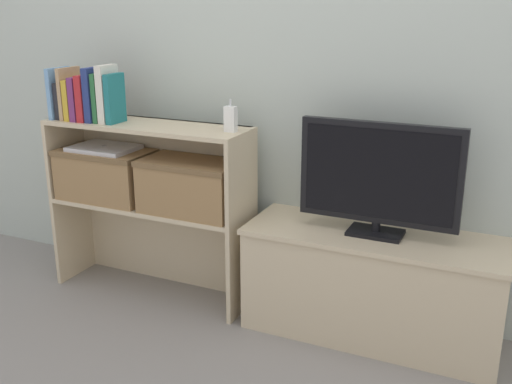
{
  "coord_description": "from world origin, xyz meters",
  "views": [
    {
      "loc": [
        1.03,
        -2.09,
        1.36
      ],
      "look_at": [
        0.0,
        0.14,
        0.58
      ],
      "focal_mm": 42.0,
      "sensor_mm": 36.0,
      "label": 1
    }
  ],
  "objects_px": {
    "tv_stand": "(372,285)",
    "book_ivory": "(108,94)",
    "book_mustard": "(75,99)",
    "book_plum": "(81,98)",
    "tv": "(379,176)",
    "book_forest": "(102,98)",
    "book_crimson": "(88,98)",
    "book_teal": "(115,99)",
    "laptop": "(104,148)",
    "storage_basket_left": "(106,172)",
    "book_tan": "(70,93)",
    "book_skyblue": "(60,93)",
    "baby_monitor": "(231,119)",
    "storage_basket_right": "(191,184)",
    "book_navy": "(95,95)",
    "book_charcoal": "(65,100)"
  },
  "relations": [
    {
      "from": "book_skyblue",
      "to": "book_ivory",
      "type": "relative_size",
      "value": 0.91
    },
    {
      "from": "book_charcoal",
      "to": "book_tan",
      "type": "relative_size",
      "value": 0.71
    },
    {
      "from": "book_navy",
      "to": "tv_stand",
      "type": "bearing_deg",
      "value": 3.63
    },
    {
      "from": "book_charcoal",
      "to": "book_forest",
      "type": "bearing_deg",
      "value": -0.0
    },
    {
      "from": "book_charcoal",
      "to": "book_navy",
      "type": "height_order",
      "value": "book_navy"
    },
    {
      "from": "tv",
      "to": "book_forest",
      "type": "xyz_separation_m",
      "value": [
        -1.28,
        -0.08,
        0.24
      ]
    },
    {
      "from": "storage_basket_right",
      "to": "book_plum",
      "type": "bearing_deg",
      "value": -177.1
    },
    {
      "from": "book_tan",
      "to": "book_navy",
      "type": "xyz_separation_m",
      "value": [
        0.15,
        0.0,
        0.0
      ]
    },
    {
      "from": "book_skyblue",
      "to": "book_teal",
      "type": "bearing_deg",
      "value": 0.0
    },
    {
      "from": "tv",
      "to": "book_crimson",
      "type": "xyz_separation_m",
      "value": [
        -1.35,
        -0.08,
        0.24
      ]
    },
    {
      "from": "tv_stand",
      "to": "book_ivory",
      "type": "height_order",
      "value": "book_ivory"
    },
    {
      "from": "book_mustard",
      "to": "book_plum",
      "type": "relative_size",
      "value": 0.93
    },
    {
      "from": "book_tan",
      "to": "storage_basket_left",
      "type": "xyz_separation_m",
      "value": [
        0.15,
        0.03,
        -0.37
      ]
    },
    {
      "from": "book_crimson",
      "to": "laptop",
      "type": "distance_m",
      "value": 0.25
    },
    {
      "from": "storage_basket_left",
      "to": "book_crimson",
      "type": "bearing_deg",
      "value": -148.24
    },
    {
      "from": "book_crimson",
      "to": "storage_basket_left",
      "type": "bearing_deg",
      "value": 31.76
    },
    {
      "from": "book_skyblue",
      "to": "book_teal",
      "type": "relative_size",
      "value": 1.06
    },
    {
      "from": "book_charcoal",
      "to": "book_plum",
      "type": "xyz_separation_m",
      "value": [
        0.1,
        0.0,
        0.02
      ]
    },
    {
      "from": "book_charcoal",
      "to": "book_ivory",
      "type": "xyz_separation_m",
      "value": [
        0.25,
        0.0,
        0.04
      ]
    },
    {
      "from": "tv_stand",
      "to": "book_teal",
      "type": "relative_size",
      "value": 4.8
    },
    {
      "from": "laptop",
      "to": "book_teal",
      "type": "bearing_deg",
      "value": -15.03
    },
    {
      "from": "book_navy",
      "to": "book_ivory",
      "type": "bearing_deg",
      "value": 0.0
    },
    {
      "from": "book_navy",
      "to": "baby_monitor",
      "type": "xyz_separation_m",
      "value": [
        0.67,
        0.04,
        -0.07
      ]
    },
    {
      "from": "book_mustard",
      "to": "book_crimson",
      "type": "bearing_deg",
      "value": 0.0
    },
    {
      "from": "tv",
      "to": "book_forest",
      "type": "bearing_deg",
      "value": -176.34
    },
    {
      "from": "book_skyblue",
      "to": "book_teal",
      "type": "height_order",
      "value": "book_skyblue"
    },
    {
      "from": "tv_stand",
      "to": "book_mustard",
      "type": "xyz_separation_m",
      "value": [
        -1.43,
        -0.08,
        0.7
      ]
    },
    {
      "from": "book_mustard",
      "to": "storage_basket_right",
      "type": "xyz_separation_m",
      "value": [
        0.6,
        0.03,
        -0.35
      ]
    },
    {
      "from": "book_crimson",
      "to": "book_teal",
      "type": "xyz_separation_m",
      "value": [
        0.15,
        0.0,
        0.01
      ]
    },
    {
      "from": "book_mustard",
      "to": "book_teal",
      "type": "relative_size",
      "value": 0.84
    },
    {
      "from": "book_skyblue",
      "to": "book_forest",
      "type": "relative_size",
      "value": 1.06
    },
    {
      "from": "baby_monitor",
      "to": "book_crimson",
      "type": "bearing_deg",
      "value": -176.53
    },
    {
      "from": "tv_stand",
      "to": "laptop",
      "type": "relative_size",
      "value": 3.56
    },
    {
      "from": "tv_stand",
      "to": "baby_monitor",
      "type": "height_order",
      "value": "baby_monitor"
    },
    {
      "from": "book_plum",
      "to": "book_ivory",
      "type": "relative_size",
      "value": 0.77
    },
    {
      "from": "book_skyblue",
      "to": "book_crimson",
      "type": "bearing_deg",
      "value": 0.0
    },
    {
      "from": "book_ivory",
      "to": "book_teal",
      "type": "xyz_separation_m",
      "value": [
        0.04,
        0.0,
        -0.02
      ]
    },
    {
      "from": "book_navy",
      "to": "book_forest",
      "type": "relative_size",
      "value": 1.1
    },
    {
      "from": "book_teal",
      "to": "storage_basket_left",
      "type": "bearing_deg",
      "value": 164.97
    },
    {
      "from": "laptop",
      "to": "baby_monitor",
      "type": "bearing_deg",
      "value": 1.28
    },
    {
      "from": "book_forest",
      "to": "book_mustard",
      "type": "bearing_deg",
      "value": 180.0
    },
    {
      "from": "baby_monitor",
      "to": "book_plum",
      "type": "bearing_deg",
      "value": -176.72
    },
    {
      "from": "book_navy",
      "to": "laptop",
      "type": "bearing_deg",
      "value": 79.88
    },
    {
      "from": "book_crimson",
      "to": "book_navy",
      "type": "bearing_deg",
      "value": 0.0
    },
    {
      "from": "book_plum",
      "to": "baby_monitor",
      "type": "height_order",
      "value": "book_plum"
    },
    {
      "from": "tv",
      "to": "baby_monitor",
      "type": "bearing_deg",
      "value": -176.57
    },
    {
      "from": "tv",
      "to": "book_plum",
      "type": "bearing_deg",
      "value": -176.65
    },
    {
      "from": "book_skyblue",
      "to": "book_tan",
      "type": "relative_size",
      "value": 0.99
    },
    {
      "from": "book_skyblue",
      "to": "storage_basket_right",
      "type": "relative_size",
      "value": 0.52
    },
    {
      "from": "book_navy",
      "to": "book_forest",
      "type": "height_order",
      "value": "book_navy"
    }
  ]
}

